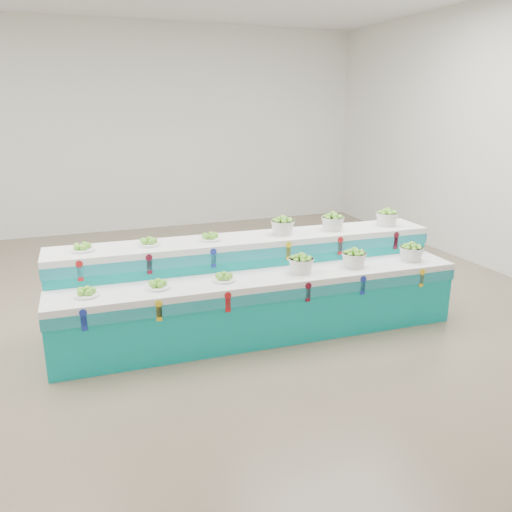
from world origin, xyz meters
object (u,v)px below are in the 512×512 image
at_px(display_stand, 256,286).
at_px(basket_upper_right, 387,217).
at_px(plate_upper_mid, 149,241).
at_px(basket_lower_left, 301,263).

distance_m(display_stand, basket_upper_right, 1.96).
bearing_deg(display_stand, plate_upper_mid, 166.21).
height_order(display_stand, basket_lower_left, display_stand).
height_order(basket_lower_left, basket_upper_right, basket_upper_right).
bearing_deg(plate_upper_mid, basket_upper_right, -2.05).
bearing_deg(basket_upper_right, plate_upper_mid, 177.95).
xyz_separation_m(plate_upper_mid, basket_upper_right, (2.97, -0.11, 0.06)).
distance_m(basket_lower_left, plate_upper_mid, 1.68).
bearing_deg(basket_lower_left, basket_upper_right, 19.50).
relative_size(basket_lower_left, basket_upper_right, 1.00).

